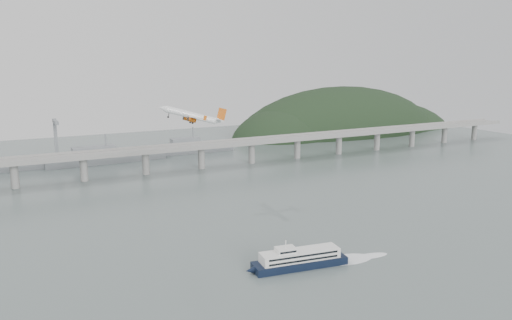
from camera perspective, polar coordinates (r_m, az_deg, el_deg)
ground at (r=266.13m, az=5.51°, el=-9.76°), size 900.00×900.00×0.00m
bridge at (r=436.52m, az=-8.88°, el=1.03°), size 800.00×22.00×23.90m
headland at (r=693.80m, az=10.55°, el=1.77°), size 365.00×155.00×156.00m
ferry at (r=239.92m, az=5.03°, el=-11.21°), size 75.08×19.98×14.18m
airliner at (r=312.81m, az=-7.22°, el=5.03°), size 43.69×39.60×15.05m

